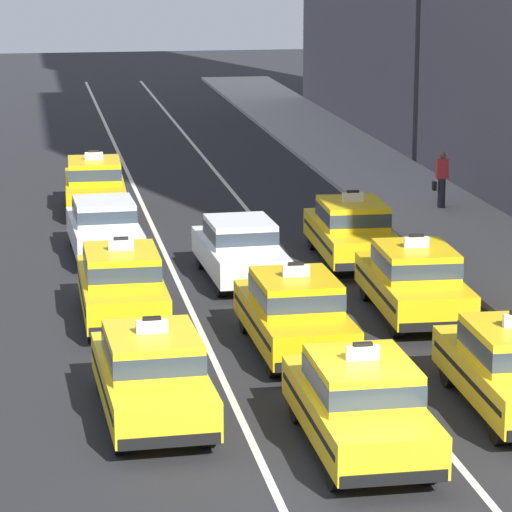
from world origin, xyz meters
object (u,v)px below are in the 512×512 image
(taxi_right_third, at_px, (351,230))
(pedestrian_near_crosswalk, at_px, (442,180))
(taxi_left_nearest, at_px, (152,373))
(taxi_right_second, at_px, (414,280))
(taxi_left_fourth, at_px, (95,184))
(taxi_left_second, at_px, (122,283))
(taxi_center_nearest, at_px, (360,402))
(sedan_left_third, at_px, (104,226))
(taxi_center_second, at_px, (295,312))
(sedan_center_third, at_px, (240,248))

(taxi_right_third, xyz_separation_m, pedestrian_near_crosswalk, (4.33, 5.91, 0.15))
(taxi_left_nearest, distance_m, taxi_right_third, 12.73)
(taxi_right_second, bearing_deg, taxi_left_fourth, 116.14)
(taxi_right_second, relative_size, taxi_right_third, 1.00)
(taxi_left_fourth, relative_size, taxi_right_third, 1.00)
(taxi_left_nearest, relative_size, taxi_left_second, 1.01)
(taxi_center_nearest, distance_m, taxi_right_second, 8.40)
(pedestrian_near_crosswalk, bearing_deg, sedan_left_third, -158.61)
(pedestrian_near_crosswalk, bearing_deg, taxi_left_second, -135.82)
(taxi_center_second, xyz_separation_m, sedan_center_third, (-0.18, 6.07, -0.03))
(sedan_center_third, height_order, pedestrian_near_crosswalk, pedestrian_near_crosswalk)
(taxi_left_fourth, relative_size, taxi_center_nearest, 1.01)
(taxi_right_third, bearing_deg, taxi_right_second, -88.47)
(taxi_center_nearest, relative_size, pedestrian_near_crosswalk, 2.62)
(taxi_left_second, height_order, taxi_center_second, same)
(taxi_left_fourth, bearing_deg, taxi_center_nearest, -81.11)
(taxi_left_nearest, distance_m, sedan_left_third, 12.71)
(pedestrian_near_crosswalk, bearing_deg, taxi_right_third, -126.27)
(taxi_left_second, height_order, sedan_center_third, taxi_left_second)
(taxi_left_second, relative_size, pedestrian_near_crosswalk, 2.61)
(pedestrian_near_crosswalk, bearing_deg, taxi_center_second, -118.83)
(taxi_center_second, relative_size, taxi_right_third, 0.99)
(taxi_left_nearest, xyz_separation_m, sedan_center_third, (3.13, 9.58, -0.03))
(taxi_right_second, relative_size, pedestrian_near_crosswalk, 2.65)
(taxi_left_second, relative_size, taxi_right_second, 0.99)
(taxi_left_fourth, xyz_separation_m, sedan_center_third, (3.11, -9.30, -0.03))
(taxi_left_second, distance_m, sedan_left_third, 6.24)
(sedan_center_third, bearing_deg, taxi_center_nearest, -89.17)
(taxi_left_fourth, relative_size, pedestrian_near_crosswalk, 2.64)
(taxi_right_third, bearing_deg, sedan_center_third, -155.89)
(sedan_left_third, height_order, taxi_center_second, taxi_center_second)
(taxi_right_second, bearing_deg, taxi_center_second, -146.33)
(taxi_center_nearest, bearing_deg, taxi_right_third, 76.87)
(taxi_center_second, bearing_deg, taxi_center_nearest, -90.12)
(taxi_left_second, height_order, pedestrian_near_crosswalk, taxi_left_second)
(taxi_left_nearest, height_order, taxi_center_second, same)
(sedan_left_third, distance_m, taxi_right_third, 6.65)
(taxi_left_nearest, bearing_deg, taxi_right_second, 40.87)
(taxi_center_nearest, height_order, taxi_right_second, same)
(sedan_center_third, bearing_deg, taxi_left_second, -135.79)
(taxi_left_second, relative_size, sedan_left_third, 1.05)
(taxi_center_second, xyz_separation_m, taxi_right_third, (3.06, 7.52, 0.00))
(taxi_left_second, bearing_deg, sedan_left_third, 90.02)
(taxi_center_second, relative_size, sedan_center_third, 1.05)
(taxi_left_fourth, distance_m, taxi_right_second, 14.74)
(taxi_center_nearest, bearing_deg, taxi_left_nearest, 147.16)
(taxi_center_second, bearing_deg, sedan_left_third, 110.13)
(taxi_center_nearest, distance_m, pedestrian_near_crosswalk, 20.45)
(taxi_left_nearest, height_order, taxi_right_second, same)
(taxi_left_fourth, bearing_deg, sedan_left_third, -90.76)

